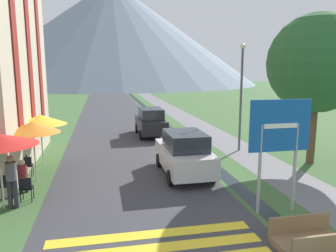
{
  "coord_description": "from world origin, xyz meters",
  "views": [
    {
      "loc": [
        -3.69,
        -4.01,
        4.37
      ],
      "look_at": [
        -0.83,
        10.0,
        1.85
      ],
      "focal_mm": 35.0,
      "sensor_mm": 36.0,
      "label": 1
    }
  ],
  "objects_px": {
    "cafe_chair_far_left": "(27,164)",
    "cafe_umbrella_middle_orange": "(33,127)",
    "cafe_umbrella_rear_yellow": "(40,120)",
    "tree_by_path": "(317,63)",
    "cafe_chair_near_right": "(7,184)",
    "person_standing_terrace": "(11,178)",
    "parked_car_near": "(184,153)",
    "cafe_chair_near_left": "(26,187)",
    "parked_car_far": "(151,122)",
    "person_seated_near": "(23,174)",
    "cafe_chair_far_right": "(23,162)",
    "streetlamp": "(241,89)",
    "footbridge": "(311,241)",
    "cafe_chair_middle": "(16,173)",
    "road_sign": "(279,137)"
  },
  "relations": [
    {
      "from": "cafe_umbrella_middle_orange",
      "to": "person_seated_near",
      "type": "height_order",
      "value": "cafe_umbrella_middle_orange"
    },
    {
      "from": "parked_car_near",
      "to": "cafe_umbrella_middle_orange",
      "type": "xyz_separation_m",
      "value": [
        -5.91,
        0.41,
        1.24
      ]
    },
    {
      "from": "parked_car_near",
      "to": "parked_car_far",
      "type": "height_order",
      "value": "same"
    },
    {
      "from": "cafe_chair_far_left",
      "to": "person_standing_terrace",
      "type": "xyz_separation_m",
      "value": [
        0.23,
        -3.19,
        0.49
      ]
    },
    {
      "from": "streetlamp",
      "to": "parked_car_near",
      "type": "bearing_deg",
      "value": -139.24
    },
    {
      "from": "cafe_chair_far_left",
      "to": "cafe_umbrella_middle_orange",
      "type": "bearing_deg",
      "value": -26.54
    },
    {
      "from": "cafe_chair_middle",
      "to": "cafe_chair_near_right",
      "type": "relative_size",
      "value": 1.0
    },
    {
      "from": "cafe_chair_far_right",
      "to": "tree_by_path",
      "type": "distance_m",
      "value": 13.43
    },
    {
      "from": "parked_car_far",
      "to": "cafe_chair_far_right",
      "type": "relative_size",
      "value": 4.6
    },
    {
      "from": "footbridge",
      "to": "parked_car_far",
      "type": "xyz_separation_m",
      "value": [
        -1.75,
        14.48,
        0.68
      ]
    },
    {
      "from": "cafe_umbrella_rear_yellow",
      "to": "tree_by_path",
      "type": "xyz_separation_m",
      "value": [
        12.19,
        -2.26,
        2.49
      ]
    },
    {
      "from": "footbridge",
      "to": "person_standing_terrace",
      "type": "distance_m",
      "value": 8.75
    },
    {
      "from": "parked_car_far",
      "to": "streetlamp",
      "type": "height_order",
      "value": "streetlamp"
    },
    {
      "from": "footbridge",
      "to": "parked_car_far",
      "type": "distance_m",
      "value": 14.6
    },
    {
      "from": "cafe_umbrella_rear_yellow",
      "to": "tree_by_path",
      "type": "height_order",
      "value": "tree_by_path"
    },
    {
      "from": "cafe_chair_near_right",
      "to": "cafe_umbrella_rear_yellow",
      "type": "bearing_deg",
      "value": 67.33
    },
    {
      "from": "parked_car_far",
      "to": "cafe_chair_near_left",
      "type": "bearing_deg",
      "value": -119.64
    },
    {
      "from": "cafe_chair_near_left",
      "to": "cafe_chair_near_right",
      "type": "height_order",
      "value": "same"
    },
    {
      "from": "cafe_chair_far_left",
      "to": "cafe_umbrella_middle_orange",
      "type": "relative_size",
      "value": 0.36
    },
    {
      "from": "parked_car_near",
      "to": "person_standing_terrace",
      "type": "height_order",
      "value": "parked_car_near"
    },
    {
      "from": "cafe_chair_near_right",
      "to": "person_standing_terrace",
      "type": "xyz_separation_m",
      "value": [
        0.39,
        -0.88,
        0.49
      ]
    },
    {
      "from": "parked_car_near",
      "to": "tree_by_path",
      "type": "bearing_deg",
      "value": 3.89
    },
    {
      "from": "cafe_chair_far_right",
      "to": "person_standing_terrace",
      "type": "xyz_separation_m",
      "value": [
        0.46,
        -3.56,
        0.49
      ]
    },
    {
      "from": "cafe_chair_near_left",
      "to": "cafe_chair_near_right",
      "type": "xyz_separation_m",
      "value": [
        -0.68,
        0.42,
        0.0
      ]
    },
    {
      "from": "parked_car_near",
      "to": "cafe_chair_far_right",
      "type": "bearing_deg",
      "value": 168.18
    },
    {
      "from": "cafe_umbrella_rear_yellow",
      "to": "road_sign",
      "type": "bearing_deg",
      "value": -40.72
    },
    {
      "from": "cafe_chair_far_left",
      "to": "footbridge",
      "type": "bearing_deg",
      "value": -15.11
    },
    {
      "from": "cafe_umbrella_rear_yellow",
      "to": "tree_by_path",
      "type": "distance_m",
      "value": 12.65
    },
    {
      "from": "person_standing_terrace",
      "to": "footbridge",
      "type": "bearing_deg",
      "value": -27.57
    },
    {
      "from": "cafe_chair_far_right",
      "to": "cafe_chair_near_right",
      "type": "height_order",
      "value": "same"
    },
    {
      "from": "footbridge",
      "to": "cafe_chair_near_left",
      "type": "distance_m",
      "value": 8.69
    },
    {
      "from": "parked_car_near",
      "to": "cafe_chair_near_left",
      "type": "relative_size",
      "value": 4.65
    },
    {
      "from": "parked_car_far",
      "to": "person_seated_near",
      "type": "bearing_deg",
      "value": -123.32
    },
    {
      "from": "footbridge",
      "to": "person_seated_near",
      "type": "relative_size",
      "value": 1.41
    },
    {
      "from": "cafe_chair_near_left",
      "to": "cafe_umbrella_middle_orange",
      "type": "relative_size",
      "value": 0.36
    },
    {
      "from": "cafe_chair_near_right",
      "to": "parked_car_near",
      "type": "bearing_deg",
      "value": -4.27
    },
    {
      "from": "footbridge",
      "to": "cafe_chair_far_left",
      "type": "relative_size",
      "value": 2.0
    },
    {
      "from": "road_sign",
      "to": "cafe_chair_middle",
      "type": "xyz_separation_m",
      "value": [
        -8.37,
        4.04,
        -1.84
      ]
    },
    {
      "from": "parked_car_near",
      "to": "cafe_chair_far_left",
      "type": "xyz_separation_m",
      "value": [
        -6.35,
        1.01,
        -0.4
      ]
    },
    {
      "from": "cafe_umbrella_rear_yellow",
      "to": "streetlamp",
      "type": "distance_m",
      "value": 10.05
    },
    {
      "from": "cafe_umbrella_rear_yellow",
      "to": "tree_by_path",
      "type": "bearing_deg",
      "value": -10.48
    },
    {
      "from": "road_sign",
      "to": "cafe_chair_near_left",
      "type": "distance_m",
      "value": 8.25
    },
    {
      "from": "cafe_chair_near_right",
      "to": "cafe_umbrella_middle_orange",
      "type": "height_order",
      "value": "cafe_umbrella_middle_orange"
    },
    {
      "from": "parked_car_far",
      "to": "person_seated_near",
      "type": "relative_size",
      "value": 3.23
    },
    {
      "from": "person_seated_near",
      "to": "cafe_chair_middle",
      "type": "bearing_deg",
      "value": 118.27
    },
    {
      "from": "parked_car_far",
      "to": "footbridge",
      "type": "bearing_deg",
      "value": -83.11
    },
    {
      "from": "cafe_chair_middle",
      "to": "person_standing_terrace",
      "type": "distance_m",
      "value": 2.22
    },
    {
      "from": "streetlamp",
      "to": "tree_by_path",
      "type": "relative_size",
      "value": 0.83
    },
    {
      "from": "footbridge",
      "to": "cafe_chair_far_right",
      "type": "distance_m",
      "value": 11.17
    },
    {
      "from": "cafe_chair_near_right",
      "to": "parked_car_far",
      "type": "bearing_deg",
      "value": 40.82
    }
  ]
}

